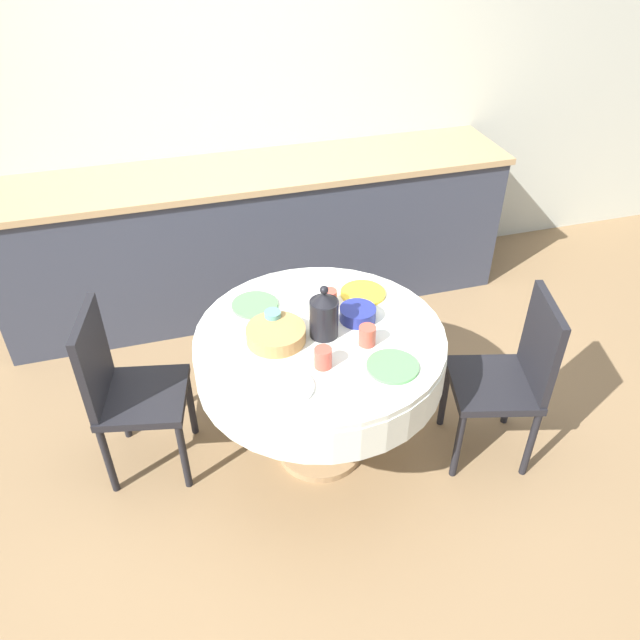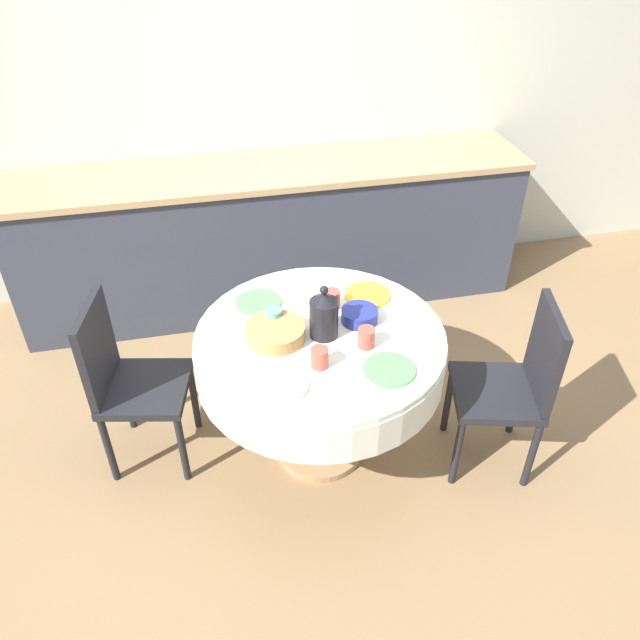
% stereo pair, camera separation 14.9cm
% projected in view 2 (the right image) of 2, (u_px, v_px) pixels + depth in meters
% --- Properties ---
extents(ground_plane, '(12.00, 12.00, 0.00)m').
position_uv_depth(ground_plane, '(320.00, 450.00, 3.26)').
color(ground_plane, '#8E704C').
extents(wall_back, '(7.00, 0.05, 2.60)m').
position_uv_depth(wall_back, '(258.00, 93.00, 3.87)').
color(wall_back, beige).
rests_on(wall_back, ground_plane).
extents(kitchen_counter, '(3.24, 0.64, 0.96)m').
position_uv_depth(kitchen_counter, '(273.00, 235.00, 4.10)').
color(kitchen_counter, '#383D4C').
rests_on(kitchen_counter, ground_plane).
extents(dining_table, '(1.14, 1.14, 0.77)m').
position_uv_depth(dining_table, '(320.00, 356.00, 2.87)').
color(dining_table, tan).
rests_on(dining_table, ground_plane).
extents(chair_left, '(0.49, 0.49, 0.92)m').
position_uv_depth(chair_left, '(515.00, 382.00, 2.92)').
color(chair_left, black).
rests_on(chair_left, ground_plane).
extents(chair_right, '(0.47, 0.47, 0.92)m').
position_uv_depth(chair_right, '(127.00, 378.00, 2.94)').
color(chair_right, black).
rests_on(chair_right, ground_plane).
extents(plate_near_left, '(0.22, 0.22, 0.01)m').
position_uv_depth(plate_near_left, '(281.00, 386.00, 2.51)').
color(plate_near_left, white).
rests_on(plate_near_left, dining_table).
extents(cup_near_left, '(0.07, 0.07, 0.09)m').
position_uv_depth(cup_near_left, '(320.00, 358.00, 2.59)').
color(cup_near_left, '#CC4C3D').
rests_on(cup_near_left, dining_table).
extents(plate_near_right, '(0.22, 0.22, 0.01)m').
position_uv_depth(plate_near_right, '(389.00, 370.00, 2.59)').
color(plate_near_right, '#5BA85B').
rests_on(plate_near_right, dining_table).
extents(cup_near_right, '(0.07, 0.07, 0.09)m').
position_uv_depth(cup_near_right, '(366.00, 338.00, 2.70)').
color(cup_near_right, '#CC4C3D').
rests_on(cup_near_right, dining_table).
extents(plate_far_left, '(0.22, 0.22, 0.01)m').
position_uv_depth(plate_far_left, '(258.00, 302.00, 2.98)').
color(plate_far_left, '#5BA85B').
rests_on(plate_far_left, dining_table).
extents(cup_far_left, '(0.07, 0.07, 0.09)m').
position_uv_depth(cup_far_left, '(274.00, 318.00, 2.82)').
color(cup_far_left, '#5BA39E').
rests_on(cup_far_left, dining_table).
extents(plate_far_right, '(0.22, 0.22, 0.01)m').
position_uv_depth(plate_far_right, '(367.00, 295.00, 3.03)').
color(plate_far_right, yellow).
rests_on(plate_far_right, dining_table).
extents(cup_far_right, '(0.07, 0.07, 0.09)m').
position_uv_depth(cup_far_right, '(332.00, 299.00, 2.93)').
color(cup_far_right, '#CC4C3D').
rests_on(cup_far_right, dining_table).
extents(coffee_carafe, '(0.13, 0.13, 0.26)m').
position_uv_depth(coffee_carafe, '(324.00, 315.00, 2.73)').
color(coffee_carafe, black).
rests_on(coffee_carafe, dining_table).
extents(bread_basket, '(0.26, 0.26, 0.07)m').
position_uv_depth(bread_basket, '(276.00, 332.00, 2.75)').
color(bread_basket, '#AD844C').
rests_on(bread_basket, dining_table).
extents(fruit_bowl, '(0.17, 0.17, 0.06)m').
position_uv_depth(fruit_bowl, '(359.00, 315.00, 2.86)').
color(fruit_bowl, navy).
rests_on(fruit_bowl, dining_table).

